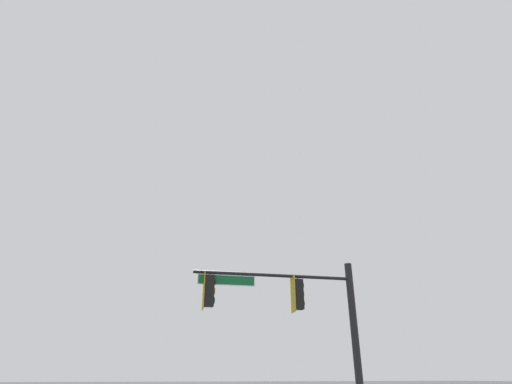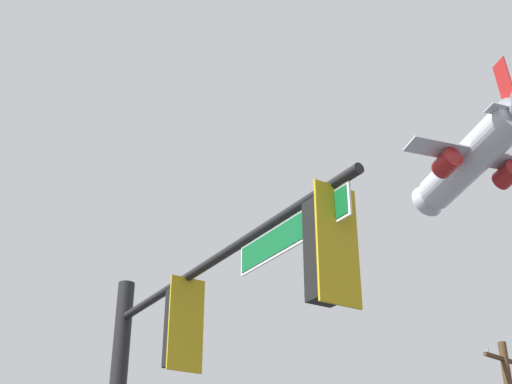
% 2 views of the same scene
% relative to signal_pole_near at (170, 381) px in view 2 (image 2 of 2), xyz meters
% --- Properties ---
extents(signal_pole_near, '(6.13, 1.16, 5.72)m').
position_rel_signal_pole_near_xyz_m(signal_pole_near, '(0.00, 0.00, 0.00)').
color(signal_pole_near, black).
rests_on(signal_pole_near, ground_plane).
extents(airplane, '(19.78, 17.39, 11.62)m').
position_rel_signal_pole_near_xyz_m(airplane, '(-29.52, 57.78, 37.32)').
color(airplane, '#B2B7C1').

